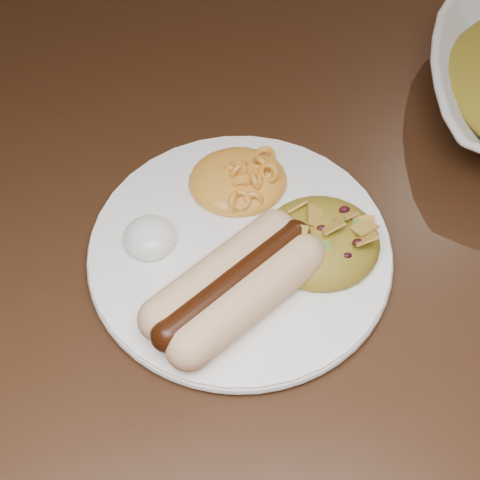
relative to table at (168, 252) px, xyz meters
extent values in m
plane|color=#482915|center=(0.00, 0.00, -0.66)|extent=(4.00, 4.00, 0.00)
cube|color=black|center=(0.00, 0.00, 0.07)|extent=(1.60, 0.90, 0.04)
cylinder|color=white|center=(0.06, -0.07, 0.10)|extent=(0.29, 0.29, 0.01)
cylinder|color=#FFCB97|center=(0.05, -0.14, 0.12)|extent=(0.12, 0.10, 0.04)
cylinder|color=#FFCB97|center=(0.05, -0.11, 0.12)|extent=(0.12, 0.10, 0.04)
cylinder|color=black|center=(0.05, -0.12, 0.13)|extent=(0.12, 0.10, 0.03)
ellipsoid|color=#F8A437|center=(0.07, -0.01, 0.12)|extent=(0.09, 0.09, 0.03)
ellipsoid|color=white|center=(-0.01, -0.06, 0.12)|extent=(0.05, 0.05, 0.03)
ellipsoid|color=orange|center=(0.13, -0.08, 0.12)|extent=(0.10, 0.09, 0.04)
camera|label=1|loc=(0.03, -0.42, 0.61)|focal=55.00mm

